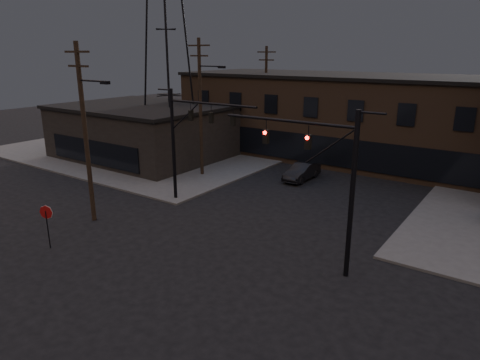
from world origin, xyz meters
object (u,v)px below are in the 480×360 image
object	(u,v)px
stop_sign	(46,217)
car_crossing	(302,172)
traffic_signal_near	(330,174)
traffic_signal_far	(186,134)

from	to	relation	value
stop_sign	car_crossing	xyz separation A→B (m)	(5.25, 19.79, -1.14)
traffic_signal_near	stop_sign	xyz separation A→B (m)	(-13.36, -6.49, -3.09)
traffic_signal_near	car_crossing	size ratio (longest dim) A/B	1.87
traffic_signal_near	car_crossing	xyz separation A→B (m)	(-8.10, 13.31, -4.23)
traffic_signal_far	car_crossing	distance (m)	11.42
traffic_signal_near	stop_sign	distance (m)	15.17
traffic_signal_far	stop_sign	bearing A→B (deg)	-97.32
traffic_signal_near	stop_sign	bearing A→B (deg)	-154.10
traffic_signal_near	traffic_signal_far	world-z (taller)	same
traffic_signal_far	stop_sign	size ratio (longest dim) A/B	3.23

